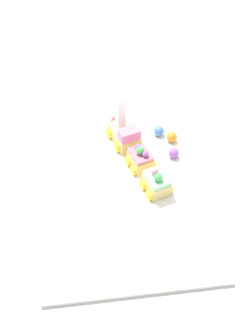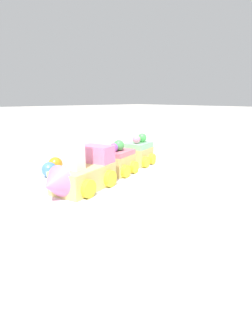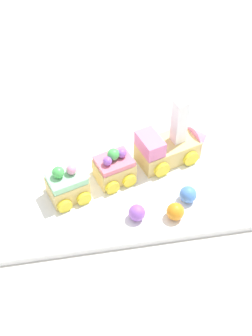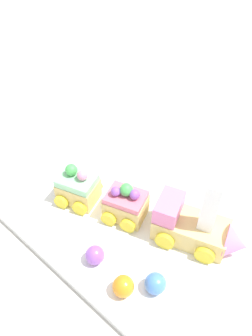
% 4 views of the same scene
% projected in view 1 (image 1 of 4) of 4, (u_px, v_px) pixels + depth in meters
% --- Properties ---
extents(ground_plane, '(10.00, 10.00, 0.00)m').
position_uv_depth(ground_plane, '(121.00, 164.00, 0.85)').
color(ground_plane, beige).
extents(display_board, '(0.69, 0.37, 0.01)m').
position_uv_depth(display_board, '(121.00, 163.00, 0.85)').
color(display_board, white).
rests_on(display_board, ground_plane).
extents(cake_train_locomotive, '(0.14, 0.10, 0.12)m').
position_uv_depth(cake_train_locomotive, '(122.00, 130.00, 0.88)').
color(cake_train_locomotive, '#E5C675').
rests_on(cake_train_locomotive, display_board).
extents(cake_car_strawberry, '(0.07, 0.08, 0.07)m').
position_uv_depth(cake_car_strawberry, '(140.00, 159.00, 0.82)').
color(cake_car_strawberry, '#E5C675').
rests_on(cake_car_strawberry, display_board).
extents(cake_car_mint, '(0.07, 0.08, 0.07)m').
position_uv_depth(cake_car_mint, '(156.00, 183.00, 0.76)').
color(cake_car_mint, '#E5C675').
rests_on(cake_car_mint, display_board).
extents(gumball_blue, '(0.03, 0.03, 0.03)m').
position_uv_depth(gumball_blue, '(159.00, 131.00, 0.90)').
color(gumball_blue, '#4C84E0').
rests_on(gumball_blue, display_board).
extents(gumball_purple, '(0.03, 0.03, 0.03)m').
position_uv_depth(gumball_purple, '(174.00, 153.00, 0.85)').
color(gumball_purple, '#9956C6').
rests_on(gumball_purple, display_board).
extents(gumball_orange, '(0.03, 0.03, 0.03)m').
position_uv_depth(gumball_orange, '(172.00, 137.00, 0.89)').
color(gumball_orange, orange).
rests_on(gumball_orange, display_board).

